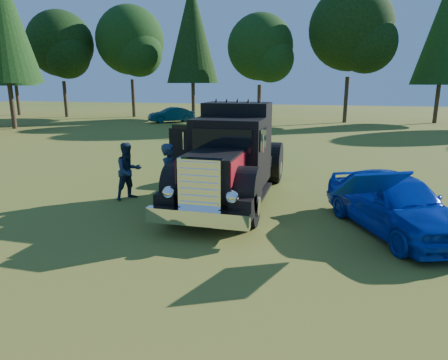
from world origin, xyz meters
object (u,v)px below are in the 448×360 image
diamond_t_truck (231,161)px  hotrod_coupe (394,202)px  spectator_far (129,171)px  distant_teal_car (171,115)px  spectator_near (170,178)px

diamond_t_truck → hotrod_coupe: 4.80m
spectator_far → distant_teal_car: 25.38m
hotrod_coupe → spectator_far: size_ratio=2.62×
hotrod_coupe → distant_teal_car: bearing=122.4°
hotrod_coupe → spectator_near: size_ratio=2.40×
hotrod_coupe → spectator_near: 5.92m
spectator_far → distant_teal_car: spectator_far is taller
diamond_t_truck → hotrod_coupe: diamond_t_truck is taller
diamond_t_truck → distant_teal_car: diamond_t_truck is taller
diamond_t_truck → spectator_near: size_ratio=3.63×
diamond_t_truck → spectator_far: (-3.17, -0.57, -0.38)m
spectator_near → spectator_far: size_ratio=1.09×
hotrod_coupe → distant_teal_car: (-15.88, 24.99, -0.07)m
diamond_t_truck → spectator_far: bearing=-169.7°
diamond_t_truck → distant_teal_car: bearing=115.9°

